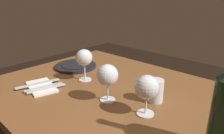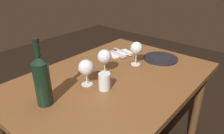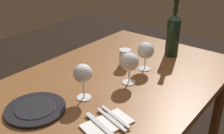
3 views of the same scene
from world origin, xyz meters
TOP-DOWN VIEW (x-y plane):
  - dining_table at (0.00, 0.00)m, footprint 1.30×0.90m
  - wine_glass_left at (0.01, 0.08)m, footprint 0.09×0.09m
  - wine_glass_right at (-0.16, 0.06)m, footprint 0.09×0.09m
  - wine_glass_centre at (0.25, 0.00)m, footprint 0.08×0.08m
  - wine_bottle at (-0.43, 0.08)m, footprint 0.08×0.08m
  - water_tumbler at (-0.14, -0.06)m, footprint 0.07×0.07m
  - dinner_plate at (0.45, -0.09)m, footprint 0.25×0.25m
  - folded_napkin at (0.34, 0.20)m, footprint 0.21×0.15m
  - fork_inner at (0.31, 0.20)m, footprint 0.06×0.18m
  - fork_outer at (0.29, 0.20)m, footprint 0.06×0.18m
  - table_knife at (0.37, 0.20)m, footprint 0.07×0.21m

SIDE VIEW (x-z plane):
  - dining_table at x=0.00m, z-range 0.28..1.02m
  - folded_napkin at x=0.34m, z-range 0.74..0.75m
  - dinner_plate at x=0.45m, z-range 0.74..0.76m
  - fork_inner at x=0.31m, z-range 0.75..0.75m
  - fork_outer at x=0.29m, z-range 0.75..0.75m
  - table_knife at x=0.37m, z-range 0.75..0.75m
  - water_tumbler at x=-0.14m, z-range 0.73..0.83m
  - wine_glass_right at x=-0.16m, z-range 0.77..0.93m
  - wine_glass_left at x=0.01m, z-range 0.77..0.93m
  - wine_glass_centre at x=0.25m, z-range 0.78..0.94m
  - wine_bottle at x=-0.43m, z-range 0.70..1.05m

